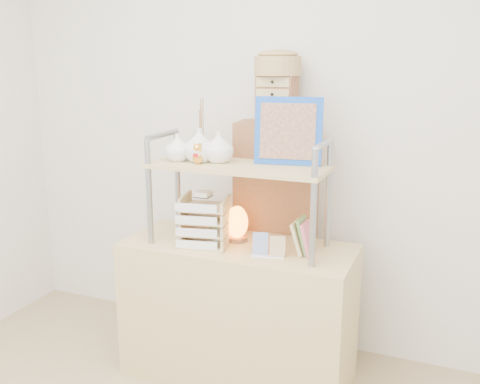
% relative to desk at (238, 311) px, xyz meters
% --- Properties ---
extents(room_shell, '(3.42, 3.41, 2.61)m').
position_rel_desk_xyz_m(room_shell, '(0.00, -0.81, 1.32)').
color(room_shell, silver).
rests_on(room_shell, ground).
extents(desk, '(1.20, 0.50, 0.75)m').
position_rel_desk_xyz_m(desk, '(0.00, 0.00, 0.00)').
color(desk, tan).
rests_on(desk, ground).
extents(cabinet, '(0.47, 0.29, 1.35)m').
position_rel_desk_xyz_m(cabinet, '(0.08, 0.37, 0.30)').
color(cabinet, brown).
rests_on(cabinet, ground).
extents(hutch, '(0.90, 0.34, 0.76)m').
position_rel_desk_xyz_m(hutch, '(-0.07, 0.01, 0.82)').
color(hutch, gray).
rests_on(hutch, desk).
extents(letter_tray, '(0.27, 0.26, 0.28)m').
position_rel_desk_xyz_m(letter_tray, '(-0.16, -0.06, 0.49)').
color(letter_tray, tan).
rests_on(letter_tray, desk).
extents(salt_lamp, '(0.12, 0.12, 0.19)m').
position_rel_desk_xyz_m(salt_lamp, '(-0.03, 0.06, 0.47)').
color(salt_lamp, brown).
rests_on(salt_lamp, desk).
extents(desk_clock, '(0.09, 0.05, 0.12)m').
position_rel_desk_xyz_m(desk_clock, '(-0.09, -0.07, 0.43)').
color(desk_clock, tan).
rests_on(desk_clock, desk).
extents(postcard_stand, '(0.17, 0.09, 0.12)m').
position_rel_desk_xyz_m(postcard_stand, '(0.20, -0.10, 0.41)').
color(postcard_stand, white).
rests_on(postcard_stand, desk).
extents(drawer_chest, '(0.20, 0.16, 0.25)m').
position_rel_desk_xyz_m(drawer_chest, '(0.08, 0.35, 1.10)').
color(drawer_chest, brown).
rests_on(drawer_chest, cabinet).
extents(woven_basket, '(0.25, 0.25, 0.10)m').
position_rel_desk_xyz_m(woven_basket, '(0.08, 0.35, 1.28)').
color(woven_basket, olive).
rests_on(woven_basket, drawer_chest).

